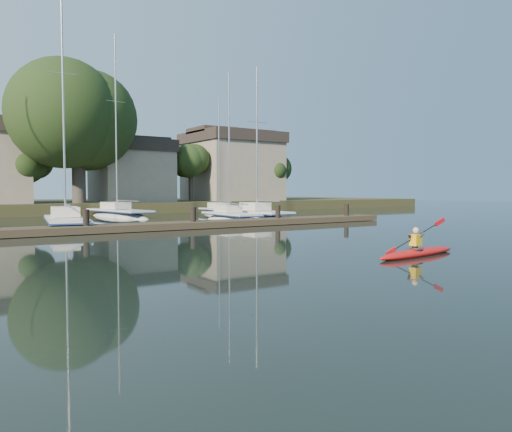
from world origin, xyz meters
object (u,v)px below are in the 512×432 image
sailboat_3 (231,223)px  sailboat_7 (220,217)px  kayak (417,251)px  sailboat_2 (66,232)px  sailboat_6 (119,219)px  sailboat_4 (258,222)px  dock (143,227)px

sailboat_3 → sailboat_7: sailboat_3 is taller
kayak → sailboat_2: sailboat_2 is taller
sailboat_6 → sailboat_7: size_ratio=1.39×
sailboat_3 → sailboat_4: (2.26, -0.20, -0.03)m
dock → sailboat_6: bearing=76.8°
sailboat_3 → sailboat_6: bearing=122.6°
dock → sailboat_3: size_ratio=2.93×
sailboat_7 → sailboat_3: bearing=-108.9°
dock → sailboat_4: bearing=23.4°
sailboat_3 → dock: bearing=-147.4°
sailboat_7 → sailboat_6: bearing=178.2°
sailboat_3 → kayak: bearing=-100.4°
dock → sailboat_3: sailboat_3 is taller
sailboat_2 → sailboat_3: sailboat_2 is taller
sailboat_3 → sailboat_6: (-5.12, 8.94, -0.01)m
kayak → sailboat_6: (-0.48, 28.73, -0.35)m
sailboat_3 → sailboat_4: 2.27m
sailboat_2 → sailboat_7: size_ratio=1.32×
kayak → dock: kayak is taller
dock → sailboat_7: sailboat_7 is taller
sailboat_4 → sailboat_7: sailboat_4 is taller
dock → sailboat_2: (-3.11, 3.80, -0.39)m
sailboat_2 → sailboat_6: size_ratio=0.95×
sailboat_2 → sailboat_6: (6.34, 9.94, 0.00)m
sailboat_2 → sailboat_3: 11.50m
sailboat_3 → sailboat_4: bearing=-2.3°
kayak → sailboat_4: sailboat_4 is taller
sailboat_2 → kayak: bearing=-61.3°
sailboat_7 → dock: bearing=-127.7°
sailboat_2 → sailboat_7: (15.02, 8.79, 0.02)m
sailboat_6 → sailboat_7: 8.76m
kayak → sailboat_4: size_ratio=0.34×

